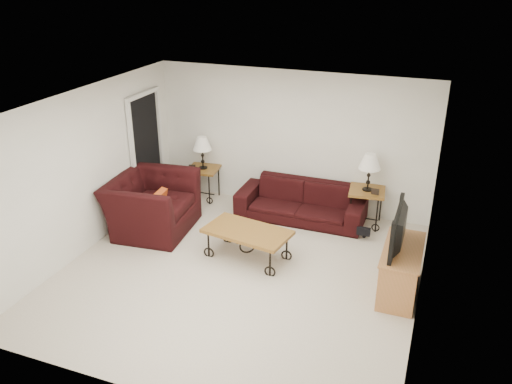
# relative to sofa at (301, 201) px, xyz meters

# --- Properties ---
(ground) EXTENTS (5.00, 5.00, 0.00)m
(ground) POSITION_rel_sofa_xyz_m (-0.34, -2.02, -0.32)
(ground) COLOR beige
(ground) RESTS_ON ground
(wall_back) EXTENTS (5.00, 0.02, 2.50)m
(wall_back) POSITION_rel_sofa_xyz_m (-0.34, 0.48, 0.93)
(wall_back) COLOR white
(wall_back) RESTS_ON ground
(wall_front) EXTENTS (5.00, 0.02, 2.50)m
(wall_front) POSITION_rel_sofa_xyz_m (-0.34, -4.52, 0.93)
(wall_front) COLOR white
(wall_front) RESTS_ON ground
(wall_left) EXTENTS (0.02, 5.00, 2.50)m
(wall_left) POSITION_rel_sofa_xyz_m (-2.84, -2.02, 0.93)
(wall_left) COLOR white
(wall_left) RESTS_ON ground
(wall_right) EXTENTS (0.02, 5.00, 2.50)m
(wall_right) POSITION_rel_sofa_xyz_m (2.16, -2.02, 0.93)
(wall_right) COLOR white
(wall_right) RESTS_ON ground
(ceiling) EXTENTS (5.00, 5.00, 0.00)m
(ceiling) POSITION_rel_sofa_xyz_m (-0.34, -2.02, 2.18)
(ceiling) COLOR white
(ceiling) RESTS_ON wall_back
(doorway) EXTENTS (0.08, 0.94, 2.04)m
(doorway) POSITION_rel_sofa_xyz_m (-2.81, -0.37, 0.70)
(doorway) COLOR black
(doorway) RESTS_ON ground
(sofa) EXTENTS (2.22, 0.87, 0.65)m
(sofa) POSITION_rel_sofa_xyz_m (0.00, 0.00, 0.00)
(sofa) COLOR black
(sofa) RESTS_ON ground
(side_table_left) EXTENTS (0.63, 0.63, 0.61)m
(side_table_left) POSITION_rel_sofa_xyz_m (-1.97, 0.18, -0.02)
(side_table_left) COLOR brown
(side_table_left) RESTS_ON ground
(side_table_right) EXTENTS (0.65, 0.65, 0.64)m
(side_table_right) POSITION_rel_sofa_xyz_m (1.10, 0.18, -0.00)
(side_table_right) COLOR brown
(side_table_right) RESTS_ON ground
(lamp_left) EXTENTS (0.39, 0.39, 0.61)m
(lamp_left) POSITION_rel_sofa_xyz_m (-1.97, 0.18, 0.60)
(lamp_left) COLOR black
(lamp_left) RESTS_ON side_table_left
(lamp_right) EXTENTS (0.40, 0.40, 0.64)m
(lamp_right) POSITION_rel_sofa_xyz_m (1.10, 0.18, 0.64)
(lamp_right) COLOR black
(lamp_right) RESTS_ON side_table_right
(photo_frame_left) EXTENTS (0.12, 0.05, 0.10)m
(photo_frame_left) POSITION_rel_sofa_xyz_m (-2.12, 0.03, 0.34)
(photo_frame_left) COLOR black
(photo_frame_left) RESTS_ON side_table_left
(photo_frame_right) EXTENTS (0.13, 0.03, 0.11)m
(photo_frame_right) POSITION_rel_sofa_xyz_m (1.25, 0.03, 0.37)
(photo_frame_right) COLOR black
(photo_frame_right) RESTS_ON side_table_right
(coffee_table) EXTENTS (1.37, 0.89, 0.48)m
(coffee_table) POSITION_rel_sofa_xyz_m (-0.38, -1.59, -0.09)
(coffee_table) COLOR brown
(coffee_table) RESTS_ON ground
(armchair) EXTENTS (1.37, 1.53, 0.92)m
(armchair) POSITION_rel_sofa_xyz_m (-2.22, -1.26, 0.14)
(armchair) COLOR black
(armchair) RESTS_ON ground
(throw_pillow) EXTENTS (0.15, 0.43, 0.42)m
(throw_pillow) POSITION_rel_sofa_xyz_m (-2.07, -1.31, 0.20)
(throw_pillow) COLOR #C03C18
(throw_pillow) RESTS_ON armchair
(tv_stand) EXTENTS (0.47, 1.13, 0.68)m
(tv_stand) POSITION_rel_sofa_xyz_m (1.89, -1.69, 0.02)
(tv_stand) COLOR #C57649
(tv_stand) RESTS_ON ground
(television) EXTENTS (0.13, 1.01, 0.58)m
(television) POSITION_rel_sofa_xyz_m (1.87, -1.69, 0.65)
(television) COLOR black
(television) RESTS_ON tv_stand
(backpack) EXTENTS (0.40, 0.35, 0.43)m
(backpack) POSITION_rel_sofa_xyz_m (1.18, -0.32, -0.11)
(backpack) COLOR black
(backpack) RESTS_ON ground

